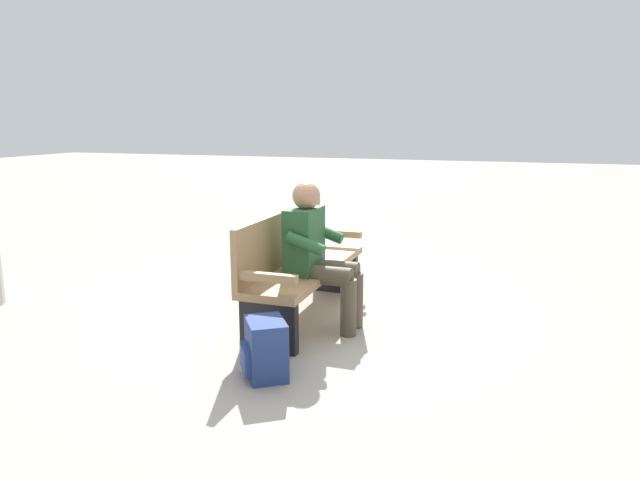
% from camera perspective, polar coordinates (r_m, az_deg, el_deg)
% --- Properties ---
extents(ground_plane, '(40.00, 40.00, 0.00)m').
position_cam_1_polar(ground_plane, '(5.06, -1.25, -7.46)').
color(ground_plane, '#A89E8E').
extents(bench_near, '(1.80, 0.49, 0.90)m').
position_cam_1_polar(bench_near, '(4.95, -2.05, -2.35)').
color(bench_near, '#9E7A51').
rests_on(bench_near, ground).
extents(person_seated, '(0.57, 0.57, 1.18)m').
position_cam_1_polar(person_seated, '(4.65, -0.26, -1.11)').
color(person_seated, '#23512D').
rests_on(person_seated, ground).
extents(backpack, '(0.40, 0.38, 0.38)m').
position_cam_1_polar(backpack, '(3.90, -5.34, -10.48)').
color(backpack, navy).
rests_on(backpack, ground).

